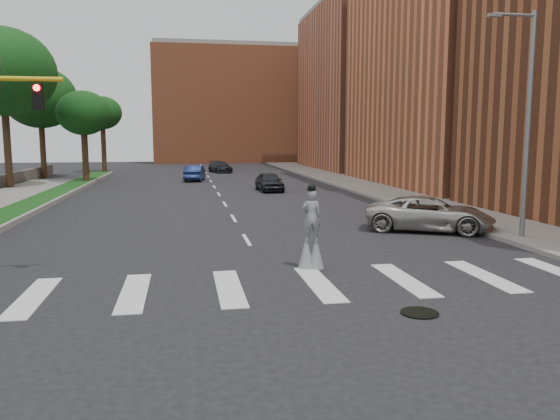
# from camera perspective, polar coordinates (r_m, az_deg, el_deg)

# --- Properties ---
(ground_plane) EXTENTS (160.00, 160.00, 0.00)m
(ground_plane) POSITION_cam_1_polar(r_m,az_deg,el_deg) (14.59, 0.09, -8.98)
(ground_plane) COLOR black
(ground_plane) RESTS_ON ground
(grass_median) EXTENTS (2.00, 60.00, 0.25)m
(grass_median) POSITION_cam_1_polar(r_m,az_deg,el_deg) (35.19, -24.80, 0.36)
(grass_median) COLOR #123F12
(grass_median) RESTS_ON ground
(median_curb) EXTENTS (0.20, 60.00, 0.28)m
(median_curb) POSITION_cam_1_polar(r_m,az_deg,el_deg) (34.94, -23.14, 0.43)
(median_curb) COLOR gray
(median_curb) RESTS_ON ground
(sidewalk_right) EXTENTS (5.00, 90.00, 0.18)m
(sidewalk_right) POSITION_cam_1_polar(r_m,az_deg,el_deg) (41.75, 11.07, 1.93)
(sidewalk_right) COLOR slate
(sidewalk_right) RESTS_ON ground
(manhole) EXTENTS (0.90, 0.90, 0.04)m
(manhole) POSITION_cam_1_polar(r_m,az_deg,el_deg) (13.62, 14.37, -10.37)
(manhole) COLOR black
(manhole) RESTS_ON ground
(building_mid) EXTENTS (16.00, 22.00, 24.00)m
(building_mid) POSITION_cam_1_polar(r_m,az_deg,el_deg) (50.73, 19.79, 16.12)
(building_mid) COLOR #C8673F
(building_mid) RESTS_ON ground
(building_far) EXTENTS (16.00, 22.00, 20.00)m
(building_far) POSITION_cam_1_polar(r_m,az_deg,el_deg) (72.27, 10.07, 12.20)
(building_far) COLOR #BB6345
(building_far) RESTS_ON ground
(building_backdrop) EXTENTS (26.00, 14.00, 18.00)m
(building_backdrop) POSITION_cam_1_polar(r_m,az_deg,el_deg) (92.28, -4.78, 10.67)
(building_backdrop) COLOR #C8673F
(building_backdrop) RESTS_ON ground
(streetlight) EXTENTS (2.05, 0.20, 9.00)m
(streetlight) POSITION_cam_1_polar(r_m,az_deg,el_deg) (23.86, 24.35, 8.73)
(streetlight) COLOR slate
(streetlight) RESTS_ON ground
(stilt_performer) EXTENTS (0.84, 0.54, 2.71)m
(stilt_performer) POSITION_cam_1_polar(r_m,az_deg,el_deg) (17.37, 3.27, -2.75)
(stilt_performer) COLOR #362315
(stilt_performer) RESTS_ON ground
(suv_crossing) EXTENTS (6.12, 4.78, 1.55)m
(suv_crossing) POSITION_cam_1_polar(r_m,az_deg,el_deg) (25.17, 15.35, -0.37)
(suv_crossing) COLOR #B4B1AA
(suv_crossing) RESTS_ON ground
(car_near) EXTENTS (1.92, 4.34, 1.45)m
(car_near) POSITION_cam_1_polar(r_m,az_deg,el_deg) (42.07, -1.13, 2.98)
(car_near) COLOR black
(car_near) RESTS_ON ground
(car_mid) EXTENTS (2.20, 4.66, 1.47)m
(car_mid) POSITION_cam_1_polar(r_m,az_deg,el_deg) (52.43, -8.88, 3.84)
(car_mid) COLOR navy
(car_mid) RESTS_ON ground
(car_far) EXTENTS (2.93, 4.87, 1.32)m
(car_far) POSITION_cam_1_polar(r_m,az_deg,el_deg) (64.21, -6.28, 4.51)
(car_far) COLOR black
(car_far) RESTS_ON ground
(tree_4) EXTENTS (8.03, 8.03, 12.57)m
(tree_4) POSITION_cam_1_polar(r_m,az_deg,el_deg) (48.51, -27.01, 12.73)
(tree_4) COLOR #362315
(tree_4) RESTS_ON ground
(tree_5) EXTENTS (7.09, 7.09, 11.01)m
(tree_5) POSITION_cam_1_polar(r_m,az_deg,el_deg) (59.95, -23.80, 10.67)
(tree_5) COLOR #362315
(tree_5) RESTS_ON ground
(tree_6) EXTENTS (4.59, 4.59, 8.19)m
(tree_6) POSITION_cam_1_polar(r_m,az_deg,el_deg) (51.78, -19.87, 9.44)
(tree_6) COLOR #362315
(tree_6) RESTS_ON ground
(tree_7) EXTENTS (4.46, 4.46, 8.78)m
(tree_7) POSITION_cam_1_polar(r_m,az_deg,el_deg) (67.15, -18.08, 9.55)
(tree_7) COLOR #362315
(tree_7) RESTS_ON ground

